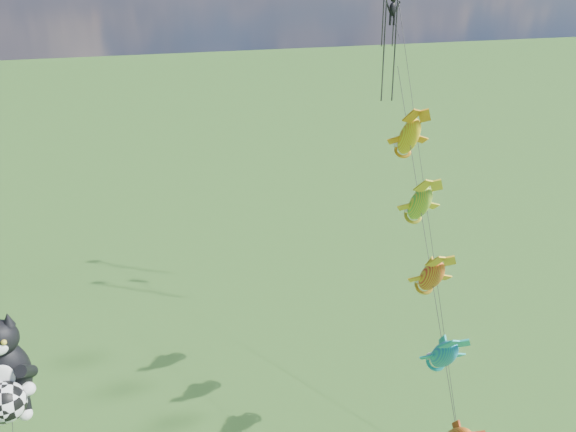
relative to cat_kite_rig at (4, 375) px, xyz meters
name	(u,v)px	position (x,y,z in m)	size (l,w,h in m)	color
cat_kite_rig	(4,375)	(0.00, 0.00, 0.00)	(2.28, 4.05, 10.04)	brown
fish_windsock_rig	(432,277)	(17.56, -2.02, 2.60)	(3.29, 15.71, 17.91)	brown
parafoil_rig	(395,9)	(21.39, 10.63, 12.64)	(3.69, 17.34, 25.35)	brown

